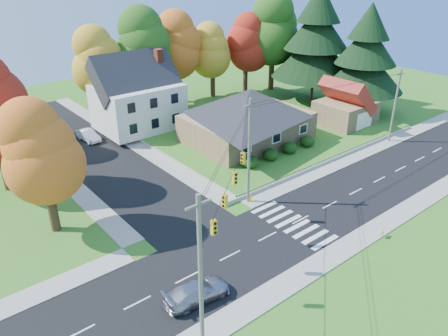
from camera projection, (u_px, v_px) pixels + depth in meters
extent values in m
plane|color=#3D7923|center=(300.00, 220.00, 37.97)|extent=(120.00, 120.00, 0.00)
cube|color=black|center=(300.00, 220.00, 37.96)|extent=(90.00, 8.00, 0.02)
cube|color=black|center=(89.00, 150.00, 51.54)|extent=(8.00, 44.00, 0.02)
cube|color=#9C9A90|center=(261.00, 197.00, 41.44)|extent=(90.00, 2.00, 0.08)
cube|color=#9C9A90|center=(348.00, 246.00, 34.47)|extent=(90.00, 2.00, 0.08)
cube|color=#3D7923|center=(249.00, 121.00, 59.88)|extent=(30.00, 30.00, 0.50)
cube|color=tan|center=(247.00, 127.00, 52.74)|extent=(14.00, 10.00, 3.20)
pyramid|color=#26262B|center=(247.00, 105.00, 51.56)|extent=(14.60, 10.60, 2.20)
cube|color=silver|center=(138.00, 106.00, 56.03)|extent=(10.00, 8.00, 5.60)
pyramid|color=#26262B|center=(136.00, 75.00, 54.28)|extent=(10.40, 8.40, 2.40)
cube|color=brown|center=(161.00, 86.00, 57.15)|extent=(0.90, 0.90, 9.60)
cube|color=tan|center=(345.00, 112.00, 57.95)|extent=(7.00, 6.00, 3.00)
pyramid|color=maroon|center=(347.00, 95.00, 56.95)|extent=(7.30, 6.30, 1.60)
cube|color=silver|center=(365.00, 120.00, 55.96)|extent=(3.20, 0.10, 2.20)
ellipsoid|color=#163A10|center=(250.00, 162.00, 46.00)|extent=(1.70, 1.70, 1.27)
ellipsoid|color=#163A10|center=(271.00, 154.00, 47.71)|extent=(1.70, 1.70, 1.27)
ellipsoid|color=#163A10|center=(290.00, 148.00, 49.41)|extent=(1.70, 1.70, 1.27)
ellipsoid|color=#163A10|center=(307.00, 141.00, 51.12)|extent=(1.70, 1.70, 1.27)
cylinder|color=#666059|center=(201.00, 274.00, 23.92)|extent=(0.26, 0.26, 10.00)
cube|color=#666059|center=(198.00, 205.00, 21.99)|extent=(1.60, 0.12, 0.12)
cylinder|color=#666059|center=(249.00, 153.00, 38.55)|extent=(0.26, 0.26, 10.00)
cube|color=#666059|center=(250.00, 105.00, 36.62)|extent=(1.60, 0.12, 0.12)
cylinder|color=#666059|center=(395.00, 106.00, 52.12)|extent=(0.26, 0.26, 9.00)
cube|color=#666059|center=(401.00, 74.00, 50.41)|extent=(1.60, 0.12, 0.12)
cube|color=gold|center=(214.00, 227.00, 26.32)|extent=(0.34, 0.26, 1.00)
cube|color=gold|center=(225.00, 201.00, 29.13)|extent=(0.26, 0.34, 1.00)
cube|color=gold|center=(235.00, 178.00, 32.16)|extent=(0.34, 0.26, 1.00)
cube|color=gold|center=(243.00, 158.00, 35.32)|extent=(0.26, 0.34, 1.00)
cylinder|color=black|center=(231.00, 179.00, 30.53)|extent=(13.02, 10.43, 0.04)
cylinder|color=#3F2A19|center=(103.00, 99.00, 59.12)|extent=(0.80, 0.80, 5.40)
sphere|color=gold|center=(100.00, 71.00, 57.42)|extent=(6.72, 6.72, 6.72)
sphere|color=gold|center=(98.00, 58.00, 56.68)|extent=(5.91, 5.91, 5.91)
sphere|color=gold|center=(97.00, 44.00, 55.94)|extent=(5.11, 5.11, 5.11)
cylinder|color=#3F2A19|center=(146.00, 90.00, 61.64)|extent=(0.86, 0.86, 6.30)
sphere|color=#295918|center=(143.00, 57.00, 59.65)|extent=(7.84, 7.84, 7.84)
sphere|color=#295918|center=(142.00, 43.00, 58.79)|extent=(6.90, 6.90, 6.90)
sphere|color=#295918|center=(141.00, 28.00, 57.93)|extent=(5.96, 5.96, 5.96)
cylinder|color=#3F2A19|center=(177.00, 83.00, 65.84)|extent=(0.83, 0.83, 5.85)
sphere|color=#D05F1D|center=(176.00, 55.00, 63.99)|extent=(7.28, 7.28, 7.28)
sphere|color=#D05F1D|center=(175.00, 42.00, 63.19)|extent=(6.41, 6.41, 6.41)
sphere|color=#D05F1D|center=(175.00, 29.00, 62.40)|extent=(5.53, 5.53, 5.53)
cylinder|color=#3F2A19|center=(213.00, 81.00, 68.75)|extent=(0.77, 0.77, 4.95)
sphere|color=gold|center=(212.00, 58.00, 67.18)|extent=(6.16, 6.16, 6.16)
sphere|color=gold|center=(212.00, 48.00, 66.51)|extent=(5.42, 5.42, 5.42)
sphere|color=gold|center=(212.00, 37.00, 65.84)|extent=(4.68, 4.68, 4.68)
cylinder|color=#3F2A19|center=(245.00, 75.00, 71.36)|extent=(0.80, 0.80, 5.40)
sphere|color=#9F2114|center=(246.00, 50.00, 69.66)|extent=(6.72, 6.72, 6.72)
sphere|color=#9F2114|center=(246.00, 40.00, 68.92)|extent=(5.91, 5.91, 5.91)
sphere|color=#9F2114|center=(246.00, 29.00, 68.18)|extent=(5.11, 5.11, 5.11)
cylinder|color=#3F2A19|center=(272.00, 69.00, 71.95)|extent=(0.89, 0.89, 6.75)
sphere|color=#295918|center=(273.00, 39.00, 69.81)|extent=(8.40, 8.40, 8.40)
sphere|color=#295918|center=(274.00, 25.00, 68.89)|extent=(7.39, 7.39, 7.39)
sphere|color=#295918|center=(274.00, 11.00, 67.97)|extent=(6.38, 6.38, 6.38)
cylinder|color=#3F2A19|center=(312.00, 90.00, 67.79)|extent=(0.40, 0.40, 2.88)
cone|color=black|center=(315.00, 54.00, 65.41)|extent=(12.80, 12.80, 6.72)
cone|color=black|center=(318.00, 28.00, 63.72)|extent=(9.60, 9.60, 6.08)
cone|color=black|center=(320.00, 2.00, 62.18)|extent=(6.40, 6.40, 5.44)
cylinder|color=#3F2A19|center=(359.00, 102.00, 62.86)|extent=(0.40, 0.40, 2.52)
cone|color=black|center=(364.00, 69.00, 60.78)|extent=(11.20, 11.20, 5.88)
cone|color=black|center=(367.00, 44.00, 59.30)|extent=(8.40, 8.40, 5.32)
cone|color=black|center=(371.00, 20.00, 57.96)|extent=(5.60, 5.60, 4.76)
cylinder|color=#3F2A19|center=(51.00, 204.00, 35.59)|extent=(0.77, 0.77, 4.95)
sphere|color=#D05F1D|center=(44.00, 164.00, 34.02)|extent=(6.16, 6.16, 6.16)
sphere|color=#D05F1D|center=(40.00, 146.00, 33.35)|extent=(5.42, 5.42, 5.42)
sphere|color=#D05F1D|center=(36.00, 127.00, 32.68)|extent=(4.68, 4.68, 4.68)
cylinder|color=#3F2A19|center=(3.00, 162.00, 41.79)|extent=(0.83, 0.83, 5.85)
imported|color=#A8A5B4|center=(197.00, 292.00, 28.84)|extent=(4.77, 2.30, 1.34)
imported|color=silver|center=(88.00, 135.00, 53.99)|extent=(1.73, 4.11, 1.32)
cylinder|color=#F6F004|center=(251.00, 201.00, 40.74)|extent=(0.34, 0.34, 0.09)
cylinder|color=#F6F004|center=(251.00, 199.00, 40.62)|extent=(0.23, 0.23, 0.52)
sphere|color=#F6F004|center=(251.00, 196.00, 40.48)|extent=(0.24, 0.24, 0.24)
cylinder|color=#F6F004|center=(251.00, 198.00, 40.58)|extent=(0.43, 0.15, 0.11)
cylinder|color=black|center=(381.00, 236.00, 35.41)|extent=(0.02, 0.02, 0.45)
cylinder|color=black|center=(384.00, 234.00, 35.64)|extent=(0.02, 0.02, 0.45)
cube|color=#F9FF0C|center=(383.00, 232.00, 35.41)|extent=(0.52, 0.21, 0.36)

